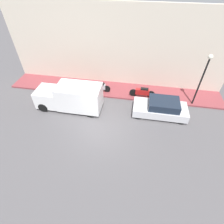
{
  "coord_description": "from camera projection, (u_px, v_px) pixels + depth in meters",
  "views": [
    {
      "loc": [
        -8.09,
        -2.14,
        9.27
      ],
      "look_at": [
        1.29,
        -0.51,
        0.6
      ],
      "focal_mm": 28.0,
      "sensor_mm": 36.0,
      "label": 1
    }
  ],
  "objects": [
    {
      "name": "delivery_van",
      "position": [
        70.0,
        97.0,
        13.46
      ],
      "size": [
        1.84,
        5.08,
        2.11
      ],
      "color": "white",
      "rests_on": "ground_plane"
    },
    {
      "name": "motorcycle_red",
      "position": [
        142.0,
        92.0,
        14.69
      ],
      "size": [
        0.3,
        2.14,
        0.87
      ],
      "color": "#B21E1E",
      "rests_on": "sidewalk"
    },
    {
      "name": "streetlamp",
      "position": [
        204.0,
        73.0,
        12.45
      ],
      "size": [
        0.34,
        0.34,
        4.18
      ],
      "color": "black",
      "rests_on": "sidewalk"
    },
    {
      "name": "ground_plane",
      "position": [
        102.0,
        129.0,
        12.4
      ],
      "size": [
        60.0,
        60.0,
        0.0
      ],
      "primitive_type": "plane",
      "color": "#514F51"
    },
    {
      "name": "parked_car",
      "position": [
        161.0,
        108.0,
        13.16
      ],
      "size": [
        1.8,
        4.02,
        1.34
      ],
      "color": "silver",
      "rests_on": "ground_plane"
    },
    {
      "name": "scooter_silver",
      "position": [
        100.0,
        87.0,
        15.31
      ],
      "size": [
        0.3,
        1.85,
        0.84
      ],
      "color": "#B7B7BF",
      "rests_on": "sidewalk"
    },
    {
      "name": "building_facade",
      "position": [
        116.0,
        48.0,
        14.64
      ],
      "size": [
        0.3,
        18.79,
        6.81
      ],
      "color": "beige",
      "rests_on": "ground_plane"
    },
    {
      "name": "sidewalk",
      "position": [
        113.0,
        90.0,
        15.91
      ],
      "size": [
        2.37,
        18.79,
        0.14
      ],
      "color": "brown",
      "rests_on": "ground_plane"
    }
  ]
}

